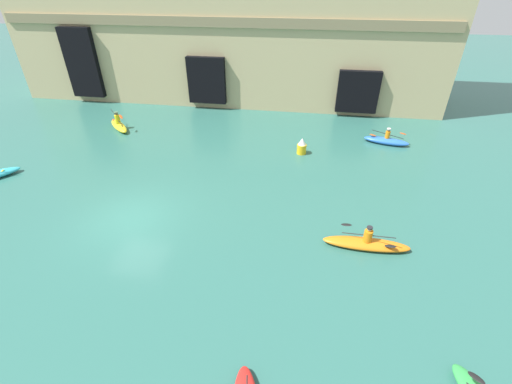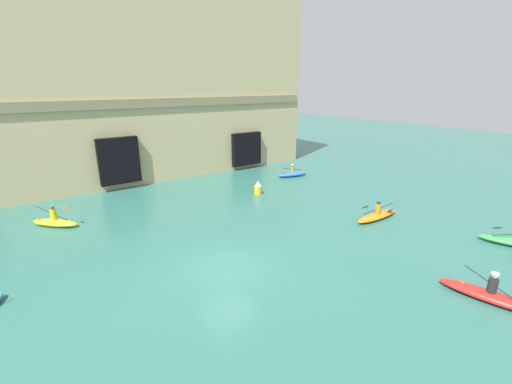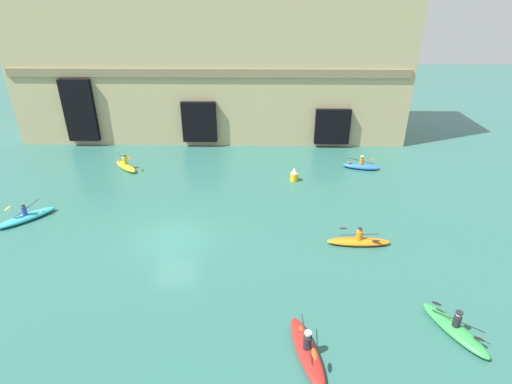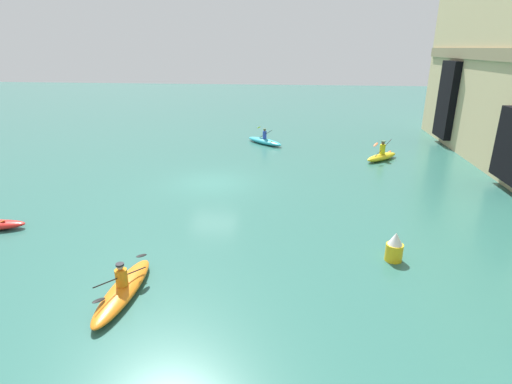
{
  "view_description": "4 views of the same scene",
  "coord_description": "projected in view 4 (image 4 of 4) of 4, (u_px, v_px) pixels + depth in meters",
  "views": [
    {
      "loc": [
        7.69,
        -11.53,
        9.64
      ],
      "look_at": [
        5.54,
        1.95,
        0.75
      ],
      "focal_mm": 24.0,
      "sensor_mm": 36.0,
      "label": 1
    },
    {
      "loc": [
        -6.87,
        -11.86,
        7.94
      ],
      "look_at": [
        4.58,
        4.15,
        1.65
      ],
      "focal_mm": 24.0,
      "sensor_mm": 36.0,
      "label": 2
    },
    {
      "loc": [
        5.13,
        -18.96,
        12.73
      ],
      "look_at": [
        4.69,
        4.34,
        0.85
      ],
      "focal_mm": 28.0,
      "sensor_mm": 36.0,
      "label": 3
    },
    {
      "loc": [
        19.9,
        4.64,
        6.84
      ],
      "look_at": [
        4.48,
        2.86,
        1.2
      ],
      "focal_mm": 28.0,
      "sensor_mm": 36.0,
      "label": 4
    }
  ],
  "objects": [
    {
      "name": "ground_plane",
      "position": [
        213.0,
        183.0,
        21.42
      ],
      "size": [
        120.0,
        120.0,
        0.0
      ],
      "primitive_type": "plane",
      "color": "#2D665B"
    },
    {
      "name": "kayak_orange",
      "position": [
        123.0,
        289.0,
        11.58
      ],
      "size": [
        3.51,
        0.85,
        1.07
      ],
      "rotation": [
        0.0,
        0.0,
        6.28
      ],
      "color": "orange",
      "rests_on": "ground"
    },
    {
      "name": "marker_buoy",
      "position": [
        395.0,
        248.0,
        13.44
      ],
      "size": [
        0.58,
        0.58,
        1.03
      ],
      "color": "yellow",
      "rests_on": "ground"
    },
    {
      "name": "kayak_cyan",
      "position": [
        265.0,
        141.0,
        29.92
      ],
      "size": [
        2.97,
        3.14,
        1.24
      ],
      "rotation": [
        0.0,
        0.0,
        0.83
      ],
      "color": "#33B2C6",
      "rests_on": "ground"
    },
    {
      "name": "kayak_yellow",
      "position": [
        382.0,
        156.0,
        25.58
      ],
      "size": [
        2.47,
        2.49,
        1.28
      ],
      "rotation": [
        0.0,
        0.0,
        5.49
      ],
      "color": "yellow",
      "rests_on": "ground"
    }
  ]
}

